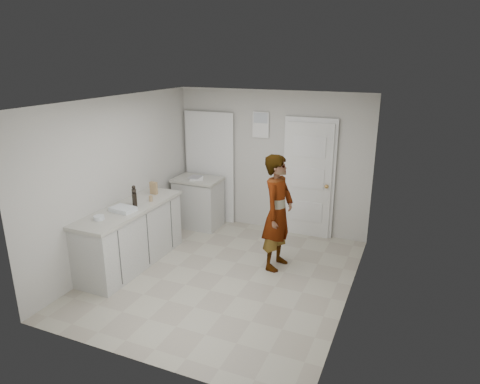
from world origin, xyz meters
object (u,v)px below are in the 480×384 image
at_px(oil_cruet_b, 134,195).
at_px(egg_bowl, 99,218).
at_px(baking_dish, 123,209).
at_px(person, 278,213).
at_px(spice_jar, 151,198).
at_px(cake_mix_box, 154,188).
at_px(oil_cruet_a, 135,199).

relative_size(oil_cruet_b, egg_bowl, 2.09).
bearing_deg(baking_dish, person, 25.75).
height_order(person, baking_dish, person).
height_order(spice_jar, egg_bowl, spice_jar).
relative_size(person, baking_dish, 4.75).
relative_size(cake_mix_box, spice_jar, 2.31).
bearing_deg(spice_jar, egg_bowl, -102.49).
distance_m(baking_dish, egg_bowl, 0.41).
xyz_separation_m(oil_cruet_a, egg_bowl, (-0.14, -0.61, -0.10)).
distance_m(person, spice_jar, 1.95).
distance_m(cake_mix_box, oil_cruet_b, 0.55).
height_order(cake_mix_box, egg_bowl, cake_mix_box).
distance_m(oil_cruet_a, baking_dish, 0.24).
height_order(cake_mix_box, spice_jar, cake_mix_box).
bearing_deg(cake_mix_box, spice_jar, -59.33).
relative_size(spice_jar, oil_cruet_b, 0.29).
bearing_deg(oil_cruet_b, person, 18.27).
distance_m(cake_mix_box, egg_bowl, 1.25).
bearing_deg(person, spice_jar, 109.56).
bearing_deg(oil_cruet_a, spice_jar, 79.20).
distance_m(spice_jar, oil_cruet_a, 0.33).
height_order(person, oil_cruet_b, person).
distance_m(person, oil_cruet_b, 2.14).
bearing_deg(oil_cruet_a, oil_cruet_b, 128.13).
bearing_deg(oil_cruet_b, oil_cruet_a, -51.87).
relative_size(person, spice_jar, 19.99).
bearing_deg(person, egg_bowl, 129.47).
distance_m(cake_mix_box, oil_cruet_a, 0.64).
bearing_deg(egg_bowl, oil_cruet_a, 76.64).
xyz_separation_m(spice_jar, baking_dish, (-0.11, -0.52, -0.02)).
bearing_deg(oil_cruet_a, person, 21.22).
height_order(spice_jar, baking_dish, spice_jar).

